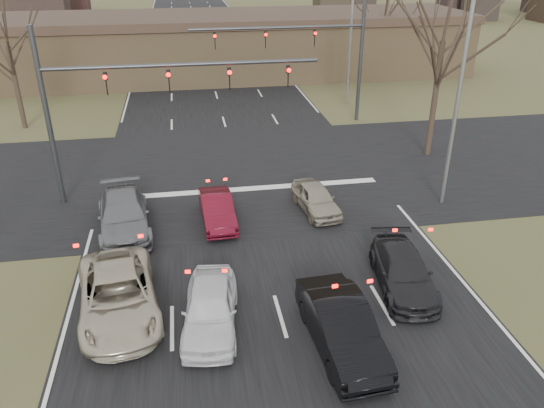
{
  "coord_description": "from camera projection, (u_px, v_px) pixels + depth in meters",
  "views": [
    {
      "loc": [
        -2.59,
        -10.65,
        11.06
      ],
      "look_at": [
        0.45,
        7.23,
        2.0
      ],
      "focal_mm": 35.0,
      "sensor_mm": 36.0,
      "label": 1
    }
  ],
  "objects": [
    {
      "name": "building",
      "position": [
        231.0,
        45.0,
        47.35
      ],
      "size": [
        42.4,
        10.4,
        5.3
      ],
      "color": "olive",
      "rests_on": "ground"
    },
    {
      "name": "car_grey_ahead",
      "position": [
        124.0,
        215.0,
        22.18
      ],
      "size": [
        2.63,
        5.27,
        1.47
      ],
      "primitive_type": "imported",
      "rotation": [
        0.0,
        0.0,
        0.12
      ],
      "color": "slate",
      "rests_on": "ground"
    },
    {
      "name": "car_silver_suv",
      "position": [
        118.0,
        295.0,
        17.17
      ],
      "size": [
        3.16,
        5.6,
        1.48
      ],
      "primitive_type": "imported",
      "rotation": [
        0.0,
        0.0,
        0.14
      ],
      "color": "#BCB298",
      "rests_on": "ground"
    },
    {
      "name": "road_cross",
      "position": [
        239.0,
        174.0,
        27.95
      ],
      "size": [
        200.0,
        14.0,
        0.02
      ],
      "primitive_type": "cube",
      "color": "black",
      "rests_on": "ground"
    },
    {
      "name": "mast_arm_far",
      "position": [
        319.0,
        46.0,
        33.7
      ],
      "size": [
        11.12,
        0.24,
        8.0
      ],
      "color": "#383A3D",
      "rests_on": "ground"
    },
    {
      "name": "car_silver_ahead",
      "position": [
        316.0,
        199.0,
        23.87
      ],
      "size": [
        1.88,
        3.74,
        1.22
      ],
      "primitive_type": "imported",
      "rotation": [
        0.0,
        0.0,
        0.12
      ],
      "color": "#A09781",
      "rests_on": "ground"
    },
    {
      "name": "car_white_sedan",
      "position": [
        210.0,
        308.0,
        16.63
      ],
      "size": [
        2.16,
        4.32,
        1.42
      ],
      "primitive_type": "imported",
      "rotation": [
        0.0,
        0.0,
        -0.12
      ],
      "color": "silver",
      "rests_on": "ground"
    },
    {
      "name": "mast_arm_near",
      "position": [
        122.0,
        93.0,
        23.14
      ],
      "size": [
        12.12,
        0.24,
        8.0
      ],
      "color": "#383A3D",
      "rests_on": "ground"
    },
    {
      "name": "streetlight_right_far",
      "position": [
        349.0,
        26.0,
        37.44
      ],
      "size": [
        2.34,
        0.25,
        10.0
      ],
      "color": "gray",
      "rests_on": "ground"
    },
    {
      "name": "car_red_ahead",
      "position": [
        217.0,
        210.0,
        22.88
      ],
      "size": [
        1.49,
        3.84,
        1.25
      ],
      "primitive_type": "imported",
      "rotation": [
        0.0,
        0.0,
        0.05
      ],
      "color": "#530B18",
      "rests_on": "ground"
    },
    {
      "name": "car_black_hatch",
      "position": [
        342.0,
        327.0,
        15.73
      ],
      "size": [
        1.91,
        4.72,
        1.52
      ],
      "primitive_type": "imported",
      "rotation": [
        0.0,
        0.0,
        0.06
      ],
      "color": "black",
      "rests_on": "ground"
    },
    {
      "name": "car_charcoal_sedan",
      "position": [
        403.0,
        271.0,
        18.58
      ],
      "size": [
        2.36,
        4.58,
        1.27
      ],
      "primitive_type": "imported",
      "rotation": [
        0.0,
        0.0,
        -0.14
      ],
      "color": "black",
      "rests_on": "ground"
    },
    {
      "name": "ground",
      "position": [
        300.0,
        384.0,
        14.72
      ],
      "size": [
        360.0,
        360.0,
        0.0
      ],
      "primitive_type": "plane",
      "color": "#474927",
      "rests_on": "ground"
    },
    {
      "name": "tree_left_far",
      "position": [
        0.0,
        10.0,
        31.54
      ],
      "size": [
        5.7,
        5.7,
        9.5
      ],
      "color": "black",
      "rests_on": "ground"
    },
    {
      "name": "road_main",
      "position": [
        199.0,
        36.0,
        67.64
      ],
      "size": [
        14.0,
        300.0,
        0.02
      ],
      "primitive_type": "cube",
      "color": "black",
      "rests_on": "ground"
    },
    {
      "name": "streetlight_right_near",
      "position": [
        456.0,
        85.0,
        22.37
      ],
      "size": [
        2.34,
        0.25,
        10.0
      ],
      "color": "gray",
      "rests_on": "ground"
    }
  ]
}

